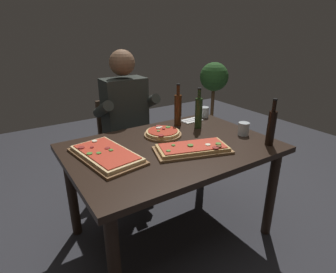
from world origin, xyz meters
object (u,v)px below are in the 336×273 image
Objects in this scene: diner_chair at (123,140)px; wine_bottle_dark at (178,109)px; tumbler_far_side at (204,113)px; potted_plant_corner at (213,99)px; seated_diner at (127,118)px; oil_bottle_amber at (271,127)px; pizza_rectangular_front at (193,149)px; vinegar_bottle_green at (199,112)px; pizza_round_far at (163,133)px; dining_table at (172,158)px; pizza_rectangular_left at (106,155)px; tumbler_near_camera at (244,129)px.

wine_bottle_dark is at bearing -62.65° from diner_chair.
potted_plant_corner is (0.86, 0.84, -0.16)m from tumbler_far_side.
oil_bottle_amber is at bearing -62.65° from seated_diner.
vinegar_bottle_green is at bearing 46.92° from pizza_rectangular_front.
pizza_rectangular_front is 1.92× the size of pizza_round_far.
dining_table is at bearing -90.59° from diner_chair.
potted_plant_corner is at bearing 36.00° from pizza_round_far.
pizza_rectangular_left is 6.04× the size of tumbler_far_side.
tumbler_near_camera reaches higher than dining_table.
tumbler_far_side is at bearing 9.49° from wine_bottle_dark.
seated_diner reaches higher than dining_table.
dining_table is 15.13× the size of tumbler_far_side.
pizza_rectangular_front is 0.41× the size of seated_diner.
pizza_rectangular_front is 1.66× the size of oil_bottle_amber.
vinegar_bottle_green is 0.31m from tumbler_far_side.
dining_table is 0.74m from seated_diner.
oil_bottle_amber is at bearing -22.32° from pizza_rectangular_left.
pizza_round_far is at bearing 14.48° from pizza_rectangular_left.
vinegar_bottle_green is (0.83, 0.12, 0.11)m from pizza_rectangular_left.
potted_plant_corner is at bearing 36.97° from wine_bottle_dark.
tumbler_far_side is (1.06, 0.32, 0.02)m from pizza_rectangular_left.
pizza_rectangular_left is 1.62× the size of wine_bottle_dark.
diner_chair is (-0.27, 0.52, -0.39)m from wine_bottle_dark.
vinegar_bottle_green is at bearing 120.78° from tumbler_near_camera.
seated_diner reaches higher than wine_bottle_dark.
wine_bottle_dark is at bearing -143.03° from potted_plant_corner.
tumbler_far_side reaches higher than pizza_rectangular_left.
oil_bottle_amber is at bearing -92.79° from tumbler_far_side.
oil_bottle_amber reaches higher than tumbler_far_side.
dining_table is 0.47m from pizza_rectangular_left.
tumbler_near_camera is 1.02m from seated_diner.
tumbler_far_side is 1.22m from potted_plant_corner.
pizza_rectangular_front is 1.66× the size of vinegar_bottle_green.
diner_chair is 0.65× the size of seated_diner.
pizza_round_far is 0.35m from vinegar_bottle_green.
seated_diner reaches higher than pizza_rectangular_front.
wine_bottle_dark is 3.72× the size of tumbler_far_side.
dining_table is 1.61× the size of diner_chair.
potted_plant_corner reaches higher than wine_bottle_dark.
diner_chair is at bearing 114.98° from oil_bottle_amber.
seated_diner is (-0.04, 0.54, -0.02)m from pizza_round_far.
pizza_rectangular_left is at bearing -148.80° from potted_plant_corner.
wine_bottle_dark reaches higher than tumbler_far_side.
pizza_rectangular_left is 0.64× the size of diner_chair.
vinegar_bottle_green reaches higher than pizza_round_far.
seated_diner reaches higher than pizza_round_far.
diner_chair is at bearing 89.41° from dining_table.
pizza_rectangular_front is 0.51m from tumbler_near_camera.
diner_chair reaches higher than pizza_rectangular_left.
vinegar_bottle_green reaches higher than tumbler_near_camera.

